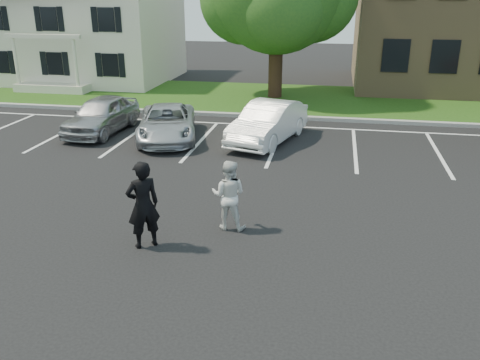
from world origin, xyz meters
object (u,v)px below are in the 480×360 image
man_black_suit (143,205)px  car_white_sedan (268,123)px  man_white_shirt (229,195)px  car_silver_minivan (167,123)px  house (85,15)px  car_silver_west (102,115)px

man_black_suit → car_white_sedan: bearing=-137.7°
man_white_shirt → car_silver_minivan: bearing=-60.2°
man_white_shirt → car_silver_minivan: (-3.81, 6.98, -0.22)m
man_white_shirt → car_silver_minivan: size_ratio=0.38×
man_white_shirt → car_white_sedan: man_white_shirt is taller
house → man_white_shirt: house is taller
man_black_suit → car_white_sedan: man_black_suit is taller
car_silver_west → man_white_shirt: bearing=-45.2°
man_black_suit → car_white_sedan: size_ratio=0.45×
man_white_shirt → car_silver_west: 9.91m
car_silver_west → car_white_sedan: car_white_sedan is taller
house → car_silver_west: 13.41m
man_black_suit → man_white_shirt: 2.02m
man_black_suit → man_white_shirt: (1.61, 1.22, -0.15)m
man_black_suit → car_silver_minivan: bearing=-112.5°
house → man_black_suit: house is taller
man_black_suit → car_silver_west: 9.96m
car_white_sedan → car_silver_minivan: bearing=-159.2°
man_white_shirt → car_silver_west: (-6.60, 7.40, -0.13)m
man_white_shirt → car_silver_west: man_white_shirt is taller
car_silver_minivan → car_white_sedan: size_ratio=1.01×
man_white_shirt → car_silver_minivan: 7.96m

